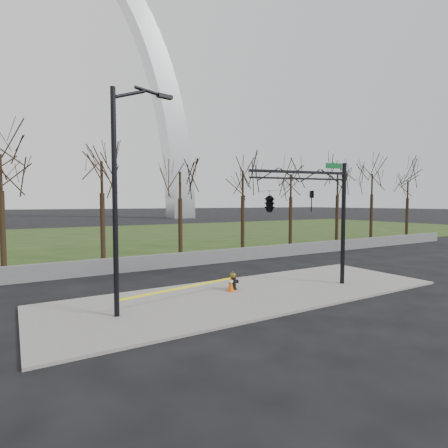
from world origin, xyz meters
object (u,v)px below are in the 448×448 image
traffic_cone (231,284)px  street_light (121,185)px  traffic_signal_mast (285,201)px  fire_hydrant (233,281)px

traffic_cone → street_light: (-5.09, -0.88, 4.28)m
traffic_signal_mast → traffic_cone: bearing=172.8°
fire_hydrant → street_light: (-5.31, -1.05, 4.21)m
street_light → fire_hydrant: bearing=2.8°
fire_hydrant → traffic_signal_mast: traffic_signal_mast is taller
fire_hydrant → street_light: street_light is taller
traffic_cone → traffic_signal_mast: (2.38, -0.85, 3.73)m
fire_hydrant → traffic_signal_mast: 4.37m
traffic_cone → traffic_signal_mast: traffic_signal_mast is taller
fire_hydrant → street_light: 6.86m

